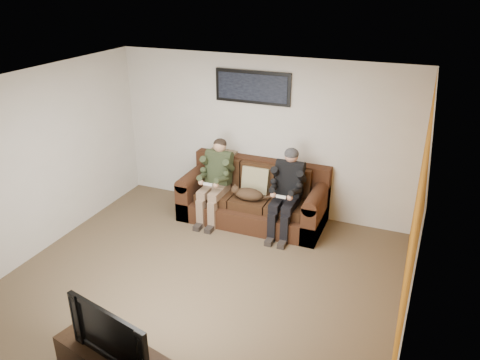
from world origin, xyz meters
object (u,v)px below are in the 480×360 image
at_px(person_right, 287,187).
at_px(television, 117,330).
at_px(sofa, 255,199).
at_px(person_left, 216,176).
at_px(framed_poster, 253,87).
at_px(cat, 248,194).

relative_size(person_right, television, 1.34).
xyz_separation_m(sofa, person_right, (0.60, -0.19, 0.39)).
xyz_separation_m(person_left, person_right, (1.20, 0.00, 0.00)).
xyz_separation_m(person_left, framed_poster, (0.40, 0.58, 1.35)).
xyz_separation_m(sofa, person_left, (-0.60, -0.19, 0.39)).
bearing_deg(person_right, framed_poster, 144.11).
height_order(sofa, television, television).
xyz_separation_m(sofa, cat, (-0.01, -0.27, 0.21)).
distance_m(person_right, cat, 0.64).
xyz_separation_m(sofa, television, (0.06, -3.78, 0.38)).
bearing_deg(television, sofa, 104.12).
bearing_deg(person_right, cat, -172.50).
relative_size(sofa, cat, 3.52).
relative_size(cat, framed_poster, 0.53).
xyz_separation_m(person_right, television, (-0.54, -3.59, -0.01)).
bearing_deg(cat, person_left, 172.19).
bearing_deg(television, cat, 104.42).
bearing_deg(sofa, cat, -92.84).
relative_size(framed_poster, television, 1.26).
distance_m(sofa, person_right, 0.74).
xyz_separation_m(person_right, framed_poster, (-0.80, 0.58, 1.35)).
bearing_deg(television, framed_poster, 106.78).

